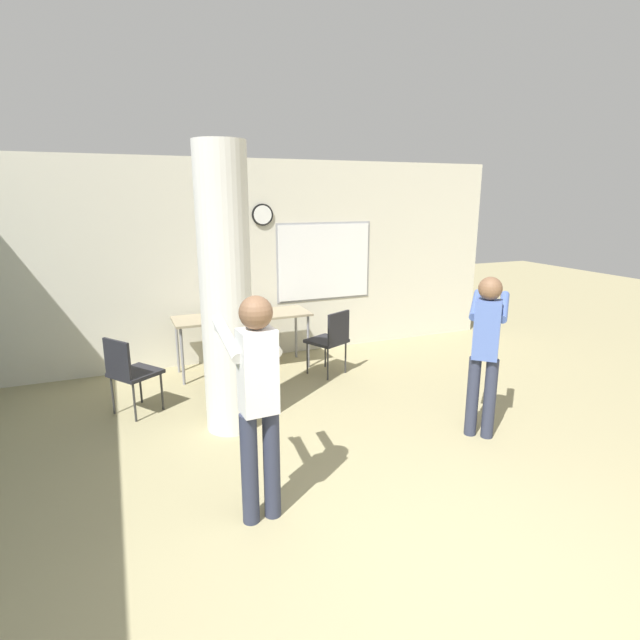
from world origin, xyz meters
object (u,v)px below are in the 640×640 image
(bottle_on_table, at_px, (253,308))
(person_playing_front, at_px, (257,392))
(chair_table_left, at_px, (228,353))
(chair_table_right, at_px, (331,337))
(chair_near_pillar, at_px, (129,370))
(person_playing_side, at_px, (486,344))
(folding_table, at_px, (243,319))

(bottle_on_table, relative_size, person_playing_front, 0.15)
(chair_table_left, distance_m, chair_table_right, 1.39)
(chair_near_pillar, height_order, person_playing_front, person_playing_front)
(bottle_on_table, xyz_separation_m, person_playing_side, (1.55, -2.69, 0.07))
(chair_table_right, bearing_deg, person_playing_side, -72.46)
(chair_table_right, bearing_deg, bottle_on_table, 147.23)
(folding_table, bearing_deg, person_playing_front, -102.08)
(chair_table_left, xyz_separation_m, person_playing_side, (2.05, -1.99, 0.43))
(bottle_on_table, bearing_deg, chair_near_pillar, -151.59)
(folding_table, xyz_separation_m, person_playing_side, (1.68, -2.75, 0.22))
(folding_table, distance_m, person_playing_front, 3.26)
(chair_near_pillar, bearing_deg, folding_table, 32.13)
(bottle_on_table, height_order, person_playing_front, person_playing_front)
(folding_table, bearing_deg, chair_table_left, -116.16)
(folding_table, bearing_deg, person_playing_side, -58.50)
(person_playing_side, bearing_deg, person_playing_front, -169.73)
(folding_table, bearing_deg, chair_table_right, -31.44)
(chair_table_left, bearing_deg, person_playing_front, -97.29)
(bottle_on_table, relative_size, chair_table_right, 0.29)
(person_playing_front, bearing_deg, folding_table, 77.92)
(folding_table, height_order, bottle_on_table, bottle_on_table)
(chair_table_left, relative_size, person_playing_side, 0.55)
(folding_table, height_order, person_playing_front, person_playing_front)
(folding_table, distance_m, bottle_on_table, 0.21)
(chair_near_pillar, relative_size, person_playing_side, 0.55)
(chair_table_right, distance_m, person_playing_front, 3.10)
(chair_table_left, height_order, chair_near_pillar, same)
(chair_table_right, height_order, person_playing_side, person_playing_side)
(folding_table, relative_size, bottle_on_table, 7.19)
(bottle_on_table, xyz_separation_m, chair_table_right, (0.87, -0.56, -0.36))
(chair_table_left, xyz_separation_m, chair_table_right, (1.38, 0.14, 0.00))
(chair_table_right, bearing_deg, chair_table_left, -174.40)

